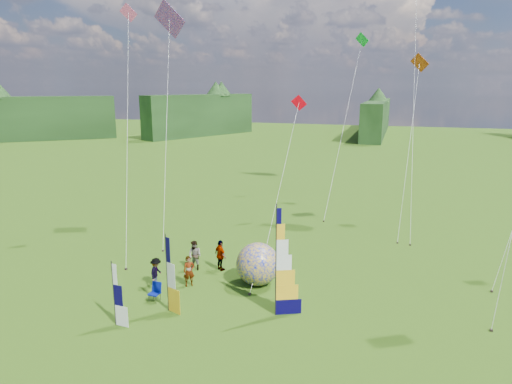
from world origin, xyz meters
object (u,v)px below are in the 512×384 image
(spectator_c, at_px, (156,272))
(camp_chair, at_px, (154,292))
(bol_inflatable, at_px, (258,264))
(side_banner_far, at_px, (114,295))
(spectator_b, at_px, (195,256))
(side_banner_left, at_px, (167,274))
(spectator_a, at_px, (189,271))
(spectator_d, at_px, (221,255))
(kite_whale, at_px, (415,71))
(feather_banner_main, at_px, (276,263))

(spectator_c, relative_size, camp_chair, 1.66)
(bol_inflatable, height_order, spectator_c, bol_inflatable)
(bol_inflatable, bearing_deg, side_banner_far, -128.38)
(spectator_b, bearing_deg, spectator_c, -97.57)
(side_banner_left, bearing_deg, spectator_a, 115.94)
(spectator_d, bearing_deg, spectator_a, 108.13)
(spectator_c, bearing_deg, spectator_d, -45.39)
(bol_inflatable, distance_m, kite_whale, 18.85)
(spectator_b, relative_size, camp_chair, 1.83)
(spectator_b, xyz_separation_m, kite_whale, (11.45, 13.17, 10.54))
(spectator_c, height_order, kite_whale, kite_whale)
(spectator_a, relative_size, spectator_c, 1.05)
(side_banner_left, height_order, side_banner_far, side_banner_left)
(spectator_a, distance_m, camp_chair, 2.34)
(spectator_a, distance_m, kite_whale, 21.48)
(side_banner_left, distance_m, side_banner_far, 2.51)
(spectator_c, xyz_separation_m, camp_chair, (0.78, -1.57, -0.31))
(spectator_d, relative_size, kite_whale, 0.08)
(side_banner_left, distance_m, spectator_d, 5.34)
(side_banner_far, bearing_deg, spectator_d, 78.05)
(bol_inflatable, height_order, spectator_a, bol_inflatable)
(spectator_d, bearing_deg, bol_inflatable, -168.01)
(bol_inflatable, bearing_deg, side_banner_left, -127.69)
(side_banner_far, height_order, spectator_d, side_banner_far)
(kite_whale, bearing_deg, side_banner_left, -129.67)
(bol_inflatable, height_order, camp_chair, bol_inflatable)
(spectator_d, bearing_deg, kite_whale, -91.84)
(spectator_c, distance_m, spectator_d, 3.88)
(feather_banner_main, relative_size, kite_whale, 0.22)
(spectator_c, xyz_separation_m, spectator_d, (2.42, 3.03, 0.12))
(side_banner_far, relative_size, spectator_d, 1.61)
(feather_banner_main, relative_size, spectator_d, 2.85)
(feather_banner_main, distance_m, bol_inflatable, 3.74)
(side_banner_far, bearing_deg, spectator_a, 78.82)
(spectator_d, xyz_separation_m, kite_whale, (10.01, 12.80, 10.50))
(feather_banner_main, bearing_deg, bol_inflatable, 96.49)
(side_banner_left, height_order, camp_chair, side_banner_left)
(feather_banner_main, xyz_separation_m, side_banner_far, (-6.51, -3.00, -1.11))
(side_banner_far, xyz_separation_m, spectator_c, (-0.29, 4.11, -0.67))
(side_banner_far, bearing_deg, side_banner_left, 54.85)
(feather_banner_main, distance_m, kite_whale, 19.91)
(spectator_a, bearing_deg, kite_whale, 21.52)
(side_banner_left, height_order, spectator_b, side_banner_left)
(side_banner_far, height_order, spectator_c, side_banner_far)
(spectator_a, bearing_deg, bol_inflatable, -12.41)
(side_banner_left, bearing_deg, kite_whale, 80.23)
(bol_inflatable, bearing_deg, spectator_b, 168.86)
(spectator_d, bearing_deg, side_banner_far, 109.59)
(side_banner_far, xyz_separation_m, kite_whale, (12.14, 19.93, 9.95))
(feather_banner_main, distance_m, spectator_c, 7.12)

